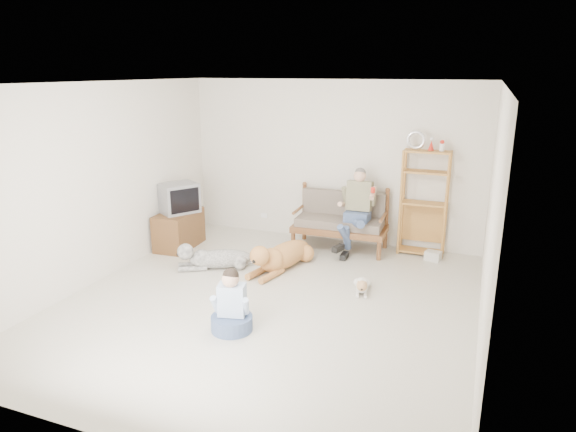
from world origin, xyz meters
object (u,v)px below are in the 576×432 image
at_px(etagere, 424,202).
at_px(golden_retriever, 280,256).
at_px(tv_stand, 179,229).
at_px(loveseat, 341,220).

xyz_separation_m(etagere, golden_retriever, (-1.85, -1.42, -0.65)).
relative_size(etagere, tv_stand, 2.11).
height_order(loveseat, golden_retriever, loveseat).
bearing_deg(etagere, golden_retriever, -142.38).
bearing_deg(golden_retriever, etagere, 51.24).
distance_m(etagere, tv_stand, 3.98).
distance_m(etagere, golden_retriever, 2.42).
xyz_separation_m(loveseat, golden_retriever, (-0.57, -1.24, -0.28)).
relative_size(loveseat, etagere, 0.78).
height_order(loveseat, tv_stand, loveseat).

